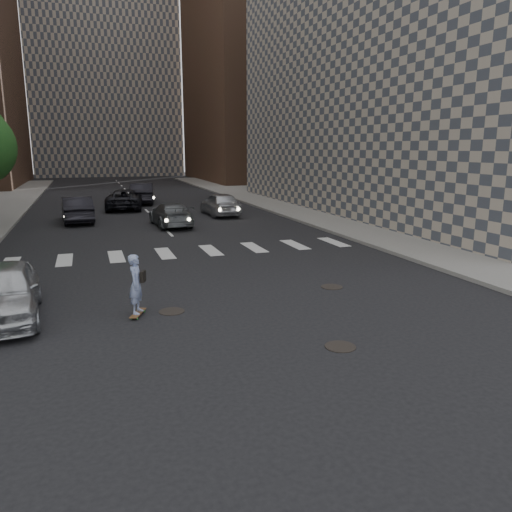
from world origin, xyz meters
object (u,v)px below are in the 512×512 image
Objects in this scene: traffic_car_a at (77,209)px; traffic_car_d at (220,204)px; traffic_car_c at (124,199)px; traffic_car_e at (142,193)px; skateboarder at (137,284)px; traffic_car_b at (171,214)px; silver_sedan at (3,292)px.

traffic_car_d is at bearing 177.64° from traffic_car_a.
traffic_car_d is at bearing 143.88° from traffic_car_c.
traffic_car_a is 10.40m from traffic_car_e.
traffic_car_d is (7.23, 18.85, -0.11)m from skateboarder.
skateboarder is 18.69m from traffic_car_a.
skateboarder is 15.67m from traffic_car_b.
traffic_car_b is 12.54m from traffic_car_e.
silver_sedan is 23.91m from traffic_car_c.
skateboarder is 28.01m from traffic_car_e.
traffic_car_d reaches higher than traffic_car_c.
traffic_car_a is 6.07m from traffic_car_b.
traffic_car_d is (5.73, -5.42, 0.04)m from traffic_car_c.
traffic_car_e reaches higher than traffic_car_b.
traffic_car_d is at bearing -140.13° from traffic_car_b.
traffic_car_b is (3.40, 15.29, -0.21)m from skateboarder.
traffic_car_b is (5.07, -3.32, -0.11)m from traffic_car_a.
skateboarder is 20.19m from traffic_car_d.
silver_sedan is 27.75m from traffic_car_e.
traffic_car_e is at bearing -107.60° from traffic_car_c.
traffic_car_c is at bearing 74.98° from silver_sedan.
traffic_car_e is (6.47, 26.98, 0.08)m from silver_sedan.
traffic_car_e is at bearing -67.43° from traffic_car_d.
traffic_car_a is (1.65, 17.77, 0.04)m from silver_sedan.
skateboarder is at bearing 74.49° from traffic_car_b.
traffic_car_a is 0.90× the size of traffic_car_c.
traffic_car_a is 0.95× the size of traffic_car_e.
traffic_car_a is at bearing -0.37° from traffic_car_d.
skateboarder is 0.32× the size of traffic_car_c.
silver_sedan is 0.94× the size of traffic_car_b.
traffic_car_b is at bearing 109.22° from traffic_car_c.
traffic_car_c is (1.50, 24.27, -0.15)m from skateboarder.
traffic_car_c is (4.82, 23.42, -0.01)m from silver_sedan.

